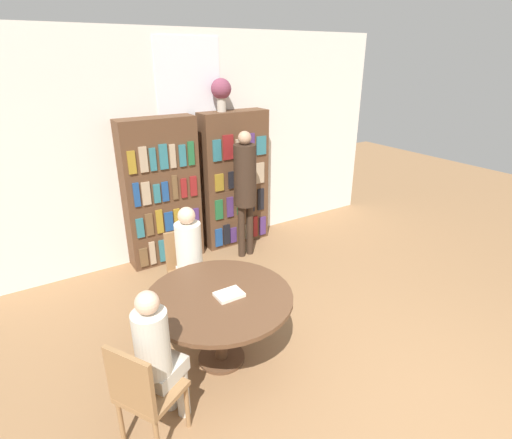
# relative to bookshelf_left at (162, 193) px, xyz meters

# --- Properties ---
(ground_plane) EXTENTS (16.00, 16.00, 0.00)m
(ground_plane) POSITION_rel_bookshelf_left_xyz_m (0.56, -3.76, -0.98)
(ground_plane) COLOR olive
(wall_back) EXTENTS (6.40, 0.07, 3.00)m
(wall_back) POSITION_rel_bookshelf_left_xyz_m (0.56, 0.19, 0.53)
(wall_back) COLOR silver
(wall_back) RESTS_ON ground_plane
(bookshelf_left) EXTENTS (0.99, 0.34, 1.96)m
(bookshelf_left) POSITION_rel_bookshelf_left_xyz_m (0.00, 0.00, 0.00)
(bookshelf_left) COLOR brown
(bookshelf_left) RESTS_ON ground_plane
(bookshelf_right) EXTENTS (0.99, 0.34, 1.96)m
(bookshelf_right) POSITION_rel_bookshelf_left_xyz_m (1.12, 0.00, 0.00)
(bookshelf_right) COLOR brown
(bookshelf_right) RESTS_ON ground_plane
(flower_vase) EXTENTS (0.27, 0.27, 0.43)m
(flower_vase) POSITION_rel_bookshelf_left_xyz_m (0.94, 0.00, 1.26)
(flower_vase) COLOR #B7AD9E
(flower_vase) RESTS_ON bookshelf_right
(reading_table) EXTENTS (1.32, 1.32, 0.71)m
(reading_table) POSITION_rel_bookshelf_left_xyz_m (-0.32, -2.21, -0.37)
(reading_table) COLOR brown
(reading_table) RESTS_ON ground_plane
(chair_near_camera) EXTENTS (0.55, 0.55, 0.90)m
(chair_near_camera) POSITION_rel_bookshelf_left_xyz_m (-1.18, -2.70, -0.47)
(chair_near_camera) COLOR olive
(chair_near_camera) RESTS_ON ground_plane
(chair_left_side) EXTENTS (0.44, 0.44, 0.90)m
(chair_left_side) POSITION_rel_bookshelf_left_xyz_m (-0.21, -1.22, -0.47)
(chair_left_side) COLOR olive
(chair_left_side) RESTS_ON ground_plane
(seated_reader_left) EXTENTS (0.31, 0.39, 1.25)m
(seated_reader_left) POSITION_rel_bookshelf_left_xyz_m (-0.23, -1.40, -0.26)
(seated_reader_left) COLOR silver
(seated_reader_left) RESTS_ON ground_plane
(seated_reader_right) EXTENTS (0.40, 0.38, 1.24)m
(seated_reader_right) POSITION_rel_bookshelf_left_xyz_m (-1.02, -2.61, -0.28)
(seated_reader_right) COLOR beige
(seated_reader_right) RESTS_ON ground_plane
(librarian_standing) EXTENTS (0.30, 0.57, 1.77)m
(librarian_standing) POSITION_rel_bookshelf_left_xyz_m (0.99, -0.50, 0.11)
(librarian_standing) COLOR #332319
(librarian_standing) RESTS_ON ground_plane
(open_book_on_table) EXTENTS (0.24, 0.18, 0.03)m
(open_book_on_table) POSITION_rel_bookshelf_left_xyz_m (-0.24, -2.27, -0.25)
(open_book_on_table) COLOR silver
(open_book_on_table) RESTS_ON reading_table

